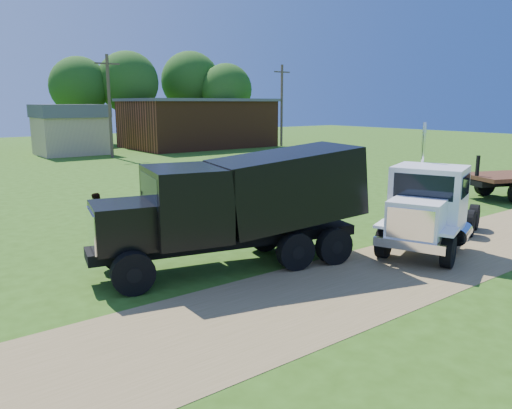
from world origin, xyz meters
TOP-DOWN VIEW (x-y plane):
  - ground at (0.00, 0.00)m, footprint 140.00×140.00m
  - dirt_track at (0.00, 0.00)m, footprint 120.00×4.20m
  - white_semi_tractor at (3.32, 0.72)m, footprint 7.03×4.51m
  - black_dump_truck at (-2.57, 3.20)m, footprint 8.40×4.20m
  - orange_pickup at (-1.07, 8.62)m, footprint 5.96×3.42m
  - spectator_b at (-4.77, 9.41)m, footprint 0.95×0.88m
  - brick_building at (18.00, 40.00)m, footprint 15.40×10.40m
  - tan_shed at (4.00, 40.00)m, footprint 6.20×5.40m
  - utility_poles at (6.00, 35.00)m, footprint 42.20×0.28m
  - tree_row at (4.79, 49.89)m, footprint 56.00×13.10m

SIDE VIEW (x-z plane):
  - ground at x=0.00m, z-range 0.00..0.00m
  - dirt_track at x=0.00m, z-range 0.00..0.01m
  - orange_pickup at x=-1.07m, z-range 0.00..1.56m
  - spectator_b at x=-4.77m, z-range 0.00..1.58m
  - white_semi_tractor at x=3.32m, z-range -0.67..3.54m
  - black_dump_truck at x=-2.57m, z-range 0.18..3.74m
  - tan_shed at x=4.00m, z-range 0.07..4.77m
  - brick_building at x=18.00m, z-range 0.01..5.31m
  - utility_poles at x=6.00m, z-range 0.21..9.21m
  - tree_row at x=4.79m, z-range 1.05..12.62m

